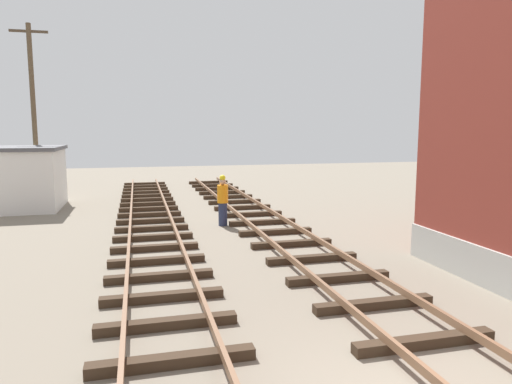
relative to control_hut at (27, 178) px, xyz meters
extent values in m
cube|color=#38281C|center=(9.19, -16.05, -1.30)|extent=(2.50, 0.24, 0.18)
cube|color=#38281C|center=(9.19, -14.36, -1.30)|extent=(2.50, 0.24, 0.18)
cube|color=#38281C|center=(9.19, -12.68, -1.30)|extent=(2.50, 0.24, 0.18)
cube|color=#38281C|center=(9.19, -11.00, -1.30)|extent=(2.50, 0.24, 0.18)
cube|color=#38281C|center=(9.19, -9.32, -1.30)|extent=(2.50, 0.24, 0.18)
cube|color=#38281C|center=(9.19, -7.64, -1.30)|extent=(2.50, 0.24, 0.18)
cube|color=#38281C|center=(9.19, -5.96, -1.30)|extent=(2.50, 0.24, 0.18)
cube|color=#38281C|center=(9.19, -4.27, -1.30)|extent=(2.50, 0.24, 0.18)
cube|color=#38281C|center=(9.19, -2.59, -1.30)|extent=(2.50, 0.24, 0.18)
cube|color=#38281C|center=(9.19, -0.91, -1.30)|extent=(2.50, 0.24, 0.18)
cube|color=#38281C|center=(9.19, 0.77, -1.30)|extent=(2.50, 0.24, 0.18)
cube|color=#38281C|center=(9.19, 2.45, -1.30)|extent=(2.50, 0.24, 0.18)
cube|color=#38281C|center=(9.19, 4.13, -1.30)|extent=(2.50, 0.24, 0.18)
cube|color=#38281C|center=(9.19, 5.82, -1.30)|extent=(2.50, 0.24, 0.18)
cube|color=#38281C|center=(9.19, 7.50, -1.30)|extent=(2.50, 0.24, 0.18)
cube|color=#38281C|center=(5.17, -15.67, -1.30)|extent=(2.50, 0.24, 0.18)
cube|color=#38281C|center=(5.17, -14.30, -1.30)|extent=(2.50, 0.24, 0.18)
cube|color=#38281C|center=(5.17, -12.93, -1.30)|extent=(2.50, 0.24, 0.18)
cube|color=#38281C|center=(5.17, -11.55, -1.30)|extent=(2.50, 0.24, 0.18)
cube|color=#38281C|center=(5.17, -10.18, -1.30)|extent=(2.50, 0.24, 0.18)
cube|color=#38281C|center=(5.17, -8.81, -1.30)|extent=(2.50, 0.24, 0.18)
cube|color=#38281C|center=(5.17, -7.44, -1.30)|extent=(2.50, 0.24, 0.18)
cube|color=#38281C|center=(5.17, -6.07, -1.30)|extent=(2.50, 0.24, 0.18)
cube|color=#38281C|center=(5.17, -4.69, -1.30)|extent=(2.50, 0.24, 0.18)
cube|color=#38281C|center=(5.17, -3.32, -1.30)|extent=(2.50, 0.24, 0.18)
cube|color=#38281C|center=(5.17, -1.95, -1.30)|extent=(2.50, 0.24, 0.18)
cube|color=#38281C|center=(5.17, -0.58, -1.30)|extent=(2.50, 0.24, 0.18)
cube|color=#38281C|center=(5.17, 0.79, -1.30)|extent=(2.50, 0.24, 0.18)
cube|color=#38281C|center=(5.17, 2.16, -1.30)|extent=(2.50, 0.24, 0.18)
cube|color=#38281C|center=(5.17, 3.54, -1.30)|extent=(2.50, 0.24, 0.18)
cube|color=#38281C|center=(5.17, 4.91, -1.30)|extent=(2.50, 0.24, 0.18)
cube|color=#38281C|center=(5.17, 6.28, -1.30)|extent=(2.50, 0.24, 0.18)
cube|color=#38281C|center=(5.17, 7.65, -1.30)|extent=(2.50, 0.24, 0.18)
cube|color=silver|center=(0.01, 0.00, -0.09)|extent=(2.80, 3.60, 2.60)
cube|color=#4C4C51|center=(0.01, 0.00, 1.29)|extent=(3.00, 3.80, 0.16)
cylinder|color=brown|center=(-0.28, 3.80, 2.99)|extent=(0.24, 0.24, 8.75)
cube|color=#4C3D2D|center=(-0.28, 3.80, 6.97)|extent=(1.80, 0.12, 0.12)
cylinder|color=#262D4C|center=(7.74, -5.75, -0.96)|extent=(0.32, 0.32, 0.85)
cylinder|color=orange|center=(7.74, -5.75, -0.21)|extent=(0.40, 0.40, 0.65)
sphere|color=tan|center=(7.74, -5.75, 0.23)|extent=(0.24, 0.24, 0.24)
sphere|color=yellow|center=(7.74, -5.75, 0.37)|extent=(0.22, 0.22, 0.22)
camera|label=1|loc=(4.76, -22.29, 2.13)|focal=32.62mm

